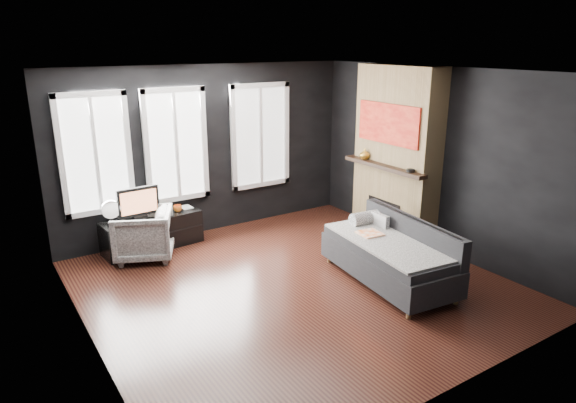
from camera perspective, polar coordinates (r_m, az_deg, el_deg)
floor at (r=6.74m, az=0.69°, el=-9.33°), size 5.00×5.00×0.00m
ceiling at (r=6.03m, az=0.79°, el=14.23°), size 5.00×5.00×0.00m
wall_back at (r=8.39m, az=-8.86°, el=5.61°), size 5.00×0.02×2.70m
wall_left at (r=5.35m, az=-22.15°, el=-2.29°), size 0.02×5.00×2.70m
wall_right at (r=7.88m, az=16.05°, el=4.39°), size 0.02×5.00×2.70m
windows at (r=8.03m, az=-12.07°, el=12.36°), size 4.00×0.16×1.76m
fireplace at (r=8.14m, az=11.95°, el=5.08°), size 0.70×1.62×2.70m
sofa at (r=6.81m, az=11.13°, el=-5.52°), size 1.18×2.04×0.84m
stripe_pillow at (r=7.23m, az=10.19°, el=-2.53°), size 0.08×0.31×0.30m
armchair at (r=7.70m, az=-15.80°, el=-3.25°), size 1.00×1.02×0.81m
media_console at (r=8.08m, az=-14.83°, el=-3.32°), size 1.53×0.61×0.51m
monitor at (r=7.81m, az=-16.31°, el=-0.00°), size 0.63×0.17×0.56m
desk_fan at (r=7.73m, az=-19.05°, el=-1.15°), size 0.29×0.29×0.38m
mug at (r=8.09m, az=-12.16°, el=-0.67°), size 0.13×0.11×0.13m
book at (r=8.20m, az=-11.82°, el=-0.04°), size 0.17×0.03×0.23m
storage_box at (r=8.00m, az=-14.00°, el=-1.11°), size 0.23×0.19×0.11m
mantel_vase at (r=8.30m, az=8.52°, el=5.22°), size 0.21×0.21×0.16m
mantel_clock at (r=7.61m, az=13.47°, el=3.36°), size 0.15×0.15×0.04m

